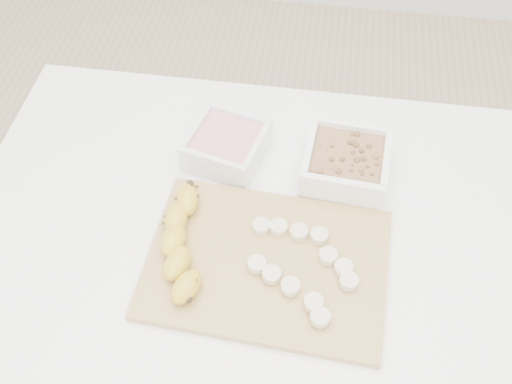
# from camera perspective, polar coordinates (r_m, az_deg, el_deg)

# --- Properties ---
(ground) EXTENTS (3.50, 3.50, 0.00)m
(ground) POSITION_cam_1_polar(r_m,az_deg,el_deg) (1.64, -0.16, -18.30)
(ground) COLOR #C6AD89
(ground) RESTS_ON ground
(table) EXTENTS (1.00, 0.70, 0.75)m
(table) POSITION_cam_1_polar(r_m,az_deg,el_deg) (1.04, -0.24, -6.50)
(table) COLOR white
(table) RESTS_ON ground
(bowl_yogurt) EXTENTS (0.16, 0.16, 0.06)m
(bowl_yogurt) POSITION_cam_1_polar(r_m,az_deg,el_deg) (1.04, -2.96, 4.69)
(bowl_yogurt) COLOR white
(bowl_yogurt) RESTS_ON table
(bowl_granola) EXTENTS (0.15, 0.15, 0.07)m
(bowl_granola) POSITION_cam_1_polar(r_m,az_deg,el_deg) (1.01, 8.95, 2.81)
(bowl_granola) COLOR white
(bowl_granola) RESTS_ON table
(cutting_board) EXTENTS (0.39, 0.29, 0.01)m
(cutting_board) POSITION_cam_1_polar(r_m,az_deg,el_deg) (0.92, 1.08, -7.16)
(cutting_board) COLOR tan
(cutting_board) RESTS_ON table
(banana) EXTENTS (0.06, 0.21, 0.04)m
(banana) POSITION_cam_1_polar(r_m,az_deg,el_deg) (0.91, -7.40, -5.17)
(banana) COLOR gold
(banana) RESTS_ON cutting_board
(banana_slices) EXTENTS (0.18, 0.18, 0.02)m
(banana_slices) POSITION_cam_1_polar(r_m,az_deg,el_deg) (0.90, 4.64, -7.12)
(banana_slices) COLOR beige
(banana_slices) RESTS_ON cutting_board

